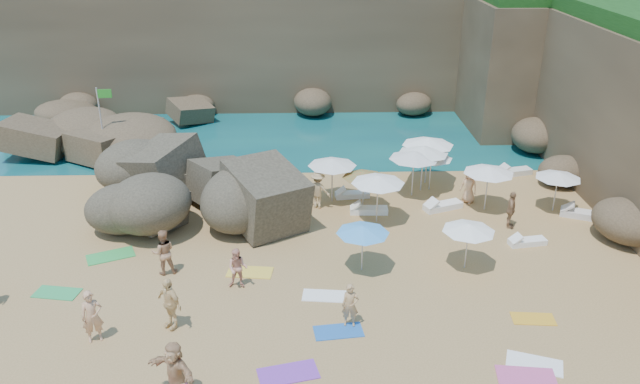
{
  "coord_description": "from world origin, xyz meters",
  "views": [
    {
      "loc": [
        1.3,
        -21.13,
        12.86
      ],
      "look_at": [
        2.0,
        3.0,
        2.0
      ],
      "focal_mm": 35.0,
      "sensor_mm": 36.0,
      "label": 1
    }
  ],
  "objects_px": {
    "flag_pole": "(103,115)",
    "lounger_0": "(443,206)",
    "rock_outcrop": "(202,207)",
    "person_stand_1": "(163,252)",
    "parasol_2": "(428,141)",
    "parasol_0": "(423,150)",
    "person_stand_3": "(511,210)",
    "person_stand_2": "(318,190)",
    "parasol_1": "(332,162)",
    "person_stand_4": "(469,186)",
    "person_stand_5": "(117,179)",
    "person_stand_0": "(92,317)"
  },
  "relations": [
    {
      "from": "flag_pole",
      "to": "lounger_0",
      "type": "height_order",
      "value": "flag_pole"
    },
    {
      "from": "rock_outcrop",
      "to": "person_stand_1",
      "type": "relative_size",
      "value": 4.09
    },
    {
      "from": "parasol_2",
      "to": "person_stand_1",
      "type": "bearing_deg",
      "value": -143.95
    },
    {
      "from": "parasol_0",
      "to": "lounger_0",
      "type": "xyz_separation_m",
      "value": [
        0.66,
        -2.22,
        -2.04
      ]
    },
    {
      "from": "flag_pole",
      "to": "parasol_0",
      "type": "height_order",
      "value": "flag_pole"
    },
    {
      "from": "parasol_2",
      "to": "person_stand_3",
      "type": "bearing_deg",
      "value": -60.94
    },
    {
      "from": "person_stand_2",
      "to": "flag_pole",
      "type": "bearing_deg",
      "value": -8.79
    },
    {
      "from": "parasol_0",
      "to": "person_stand_3",
      "type": "distance_m",
      "value": 5.43
    },
    {
      "from": "parasol_0",
      "to": "person_stand_2",
      "type": "xyz_separation_m",
      "value": [
        -5.25,
        -1.87,
        -1.26
      ]
    },
    {
      "from": "rock_outcrop",
      "to": "parasol_2",
      "type": "height_order",
      "value": "parasol_2"
    },
    {
      "from": "person_stand_3",
      "to": "parasol_2",
      "type": "bearing_deg",
      "value": 44.93
    },
    {
      "from": "parasol_0",
      "to": "parasol_1",
      "type": "xyz_separation_m",
      "value": [
        -4.55,
        -1.16,
        -0.15
      ]
    },
    {
      "from": "person_stand_2",
      "to": "person_stand_4",
      "type": "xyz_separation_m",
      "value": [
        7.27,
        0.38,
        -0.08
      ]
    },
    {
      "from": "parasol_0",
      "to": "person_stand_2",
      "type": "bearing_deg",
      "value": -160.4
    },
    {
      "from": "person_stand_1",
      "to": "person_stand_4",
      "type": "xyz_separation_m",
      "value": [
        13.37,
        6.13,
        -0.09
      ]
    },
    {
      "from": "parasol_2",
      "to": "lounger_0",
      "type": "height_order",
      "value": "parasol_2"
    },
    {
      "from": "rock_outcrop",
      "to": "person_stand_5",
      "type": "distance_m",
      "value": 4.65
    },
    {
      "from": "parasol_1",
      "to": "person_stand_1",
      "type": "relative_size",
      "value": 1.26
    },
    {
      "from": "person_stand_3",
      "to": "parasol_1",
      "type": "bearing_deg",
      "value": 84.83
    },
    {
      "from": "parasol_1",
      "to": "person_stand_4",
      "type": "relative_size",
      "value": 1.39
    },
    {
      "from": "rock_outcrop",
      "to": "person_stand_2",
      "type": "bearing_deg",
      "value": -2.08
    },
    {
      "from": "parasol_0",
      "to": "person_stand_3",
      "type": "relative_size",
      "value": 1.47
    },
    {
      "from": "parasol_2",
      "to": "person_stand_1",
      "type": "xyz_separation_m",
      "value": [
        -11.75,
        -8.55,
        -1.35
      ]
    },
    {
      "from": "lounger_0",
      "to": "person_stand_0",
      "type": "height_order",
      "value": "person_stand_0"
    },
    {
      "from": "parasol_1",
      "to": "person_stand_3",
      "type": "distance_m",
      "value": 8.42
    },
    {
      "from": "rock_outcrop",
      "to": "parasol_0",
      "type": "bearing_deg",
      "value": 8.79
    },
    {
      "from": "rock_outcrop",
      "to": "person_stand_1",
      "type": "xyz_separation_m",
      "value": [
        -0.56,
        -5.95,
        0.93
      ]
    },
    {
      "from": "person_stand_0",
      "to": "person_stand_1",
      "type": "distance_m",
      "value": 4.4
    },
    {
      "from": "person_stand_5",
      "to": "parasol_0",
      "type": "bearing_deg",
      "value": -10.44
    },
    {
      "from": "parasol_0",
      "to": "parasol_1",
      "type": "distance_m",
      "value": 4.7
    },
    {
      "from": "person_stand_0",
      "to": "rock_outcrop",
      "type": "bearing_deg",
      "value": 56.38
    },
    {
      "from": "person_stand_0",
      "to": "person_stand_4",
      "type": "height_order",
      "value": "person_stand_0"
    },
    {
      "from": "person_stand_4",
      "to": "person_stand_2",
      "type": "bearing_deg",
      "value": -138.24
    },
    {
      "from": "parasol_0",
      "to": "lounger_0",
      "type": "relative_size",
      "value": 1.34
    },
    {
      "from": "parasol_2",
      "to": "person_stand_3",
      "type": "distance_m",
      "value": 5.99
    },
    {
      "from": "rock_outcrop",
      "to": "person_stand_2",
      "type": "relative_size",
      "value": 4.13
    },
    {
      "from": "lounger_0",
      "to": "person_stand_4",
      "type": "height_order",
      "value": "person_stand_4"
    },
    {
      "from": "parasol_1",
      "to": "person_stand_3",
      "type": "relative_size",
      "value": 1.37
    },
    {
      "from": "person_stand_3",
      "to": "person_stand_5",
      "type": "xyz_separation_m",
      "value": [
        -18.33,
        3.98,
        0.03
      ]
    },
    {
      "from": "person_stand_0",
      "to": "person_stand_2",
      "type": "height_order",
      "value": "person_stand_0"
    },
    {
      "from": "parasol_1",
      "to": "person_stand_2",
      "type": "xyz_separation_m",
      "value": [
        -0.7,
        -0.7,
        -1.11
      ]
    },
    {
      "from": "person_stand_0",
      "to": "parasol_2",
      "type": "bearing_deg",
      "value": 21.58
    },
    {
      "from": "lounger_0",
      "to": "person_stand_1",
      "type": "relative_size",
      "value": 1.01
    },
    {
      "from": "flag_pole",
      "to": "lounger_0",
      "type": "bearing_deg",
      "value": -21.47
    },
    {
      "from": "person_stand_4",
      "to": "person_stand_5",
      "type": "relative_size",
      "value": 0.95
    },
    {
      "from": "flag_pole",
      "to": "person_stand_3",
      "type": "relative_size",
      "value": 2.46
    },
    {
      "from": "rock_outcrop",
      "to": "parasol_0",
      "type": "height_order",
      "value": "parasol_0"
    },
    {
      "from": "person_stand_4",
      "to": "parasol_0",
      "type": "bearing_deg",
      "value": -177.55
    },
    {
      "from": "flag_pole",
      "to": "person_stand_4",
      "type": "xyz_separation_m",
      "value": [
        18.98,
        -6.2,
        -1.84
      ]
    },
    {
      "from": "person_stand_3",
      "to": "person_stand_5",
      "type": "height_order",
      "value": "person_stand_5"
    }
  ]
}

